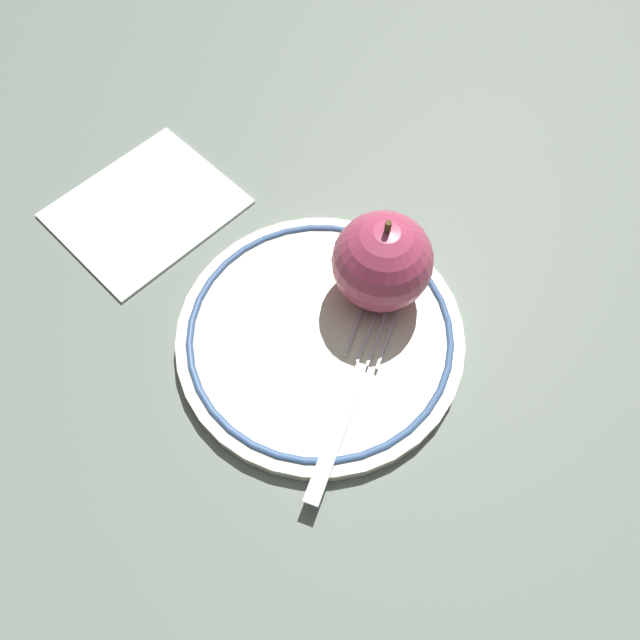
% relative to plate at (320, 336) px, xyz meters
% --- Properties ---
extents(ground_plane, '(2.00, 2.00, 0.00)m').
position_rel_plate_xyz_m(ground_plane, '(-0.01, -0.01, -0.01)').
color(ground_plane, slate).
extents(plate, '(0.23, 0.23, 0.02)m').
position_rel_plate_xyz_m(plate, '(0.00, 0.00, 0.00)').
color(plate, silver).
rests_on(plate, ground_plane).
extents(apple_red_whole, '(0.08, 0.08, 0.09)m').
position_rel_plate_xyz_m(apple_red_whole, '(0.01, -0.06, 0.05)').
color(apple_red_whole, '#B53E5C').
rests_on(apple_red_whole, plate).
extents(fork, '(0.13, 0.14, 0.00)m').
position_rel_plate_xyz_m(fork, '(-0.06, 0.01, 0.01)').
color(fork, silver).
rests_on(fork, plate).
extents(napkin_folded, '(0.17, 0.19, 0.01)m').
position_rel_plate_xyz_m(napkin_folded, '(0.20, 0.08, -0.00)').
color(napkin_folded, white).
rests_on(napkin_folded, ground_plane).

